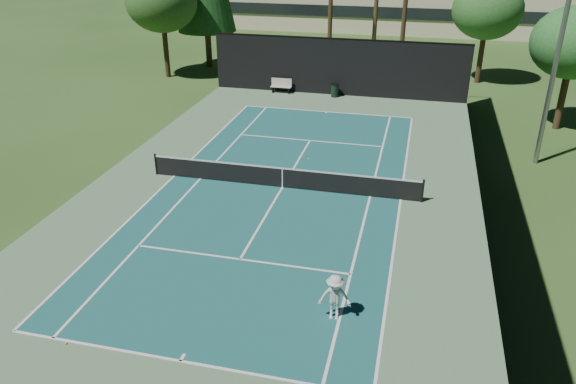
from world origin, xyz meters
name	(u,v)px	position (x,y,z in m)	size (l,w,h in m)	color
ground	(282,188)	(0.00, 0.00, 0.00)	(160.00, 160.00, 0.00)	#2E511E
apron_slab	(282,188)	(0.00, 0.00, 0.01)	(18.00, 32.00, 0.01)	#5B7E58
court_surface	(282,187)	(0.00, 0.00, 0.01)	(10.97, 23.77, 0.01)	#1B5958
court_lines	(282,187)	(0.00, 0.00, 0.02)	(11.07, 23.87, 0.01)	white
tennis_net	(282,177)	(0.00, 0.00, 0.56)	(12.90, 0.10, 1.10)	black
fence	(283,147)	(0.00, 0.06, 2.01)	(18.04, 32.05, 4.03)	black
player	(335,297)	(3.94, -8.92, 0.79)	(1.02, 0.59, 1.58)	silver
tennis_ball_a	(66,344)	(-3.58, -12.02, 0.03)	(0.07, 0.07, 0.07)	yellow
tennis_ball_b	(309,159)	(0.49, 3.70, 0.03)	(0.07, 0.07, 0.07)	yellow
tennis_ball_c	(268,174)	(-1.03, 1.25, 0.04)	(0.08, 0.08, 0.08)	#C7E934
tennis_ball_d	(190,157)	(-5.69, 2.48, 0.03)	(0.06, 0.06, 0.06)	#B0CF2F
park_bench	(281,85)	(-4.04, 15.66, 0.55)	(1.50, 0.45, 1.02)	#BCB49C
trash_bin	(335,90)	(-0.08, 15.48, 0.48)	(0.56, 0.56, 0.95)	black
decid_tree_a	(488,10)	(10.00, 22.00, 5.42)	(5.12, 5.12, 7.62)	#402B1B
decid_tree_b	(574,43)	(14.00, 12.00, 5.08)	(4.80, 4.80, 7.14)	#49321F
decid_tree_c	(161,2)	(-14.00, 18.00, 5.76)	(5.44, 5.44, 8.09)	#432D1C
light_pole	(562,36)	(12.00, 6.00, 6.46)	(0.90, 0.25, 12.22)	gray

